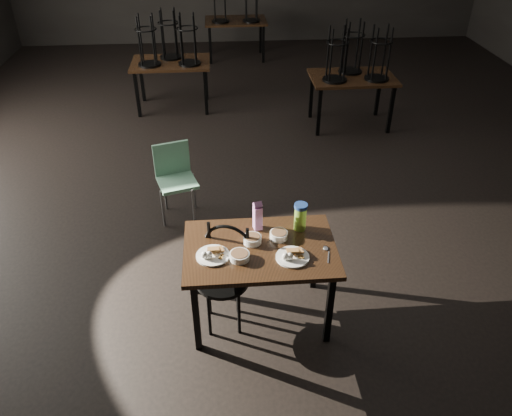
{
  "coord_description": "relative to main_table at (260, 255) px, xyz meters",
  "views": [
    {
      "loc": [
        -0.79,
        -5.33,
        3.21
      ],
      "look_at": [
        -0.51,
        -1.89,
        0.85
      ],
      "focal_mm": 35.0,
      "sensor_mm": 36.0,
      "label": 1
    }
  ],
  "objects": [
    {
      "name": "bowl_big",
      "position": [
        -0.17,
        -0.13,
        0.11
      ],
      "size": [
        0.15,
        0.15,
        0.05
      ],
      "color": "white",
      "rests_on": "main_table"
    },
    {
      "name": "water_bottle",
      "position": [
        0.35,
        0.22,
        0.2
      ],
      "size": [
        0.15,
        0.15,
        0.24
      ],
      "color": "#95D43E",
      "rests_on": "main_table"
    },
    {
      "name": "bg_table_far",
      "position": [
        0.14,
        7.07,
        0.08
      ],
      "size": [
        1.2,
        0.8,
        1.48
      ],
      "color": "black",
      "rests_on": "ground"
    },
    {
      "name": "plate_left",
      "position": [
        -0.37,
        -0.09,
        0.1
      ],
      "size": [
        0.26,
        0.26,
        0.08
      ],
      "color": "white",
      "rests_on": "main_table"
    },
    {
      "name": "main_table",
      "position": [
        0.0,
        0.0,
        0.0
      ],
      "size": [
        1.2,
        0.8,
        0.75
      ],
      "color": "black",
      "rests_on": "ground"
    },
    {
      "name": "bentwood_chair",
      "position": [
        -0.28,
        0.0,
        -0.14
      ],
      "size": [
        0.47,
        0.47,
        0.9
      ],
      "rotation": [
        0.0,
        0.0,
        -0.34
      ],
      "color": "black",
      "rests_on": "ground"
    },
    {
      "name": "bg_table_right",
      "position": [
        1.66,
        3.75,
        0.11
      ],
      "size": [
        1.2,
        0.8,
        1.48
      ],
      "color": "black",
      "rests_on": "ground"
    },
    {
      "name": "bg_table_left",
      "position": [
        -0.98,
        4.63,
        0.11
      ],
      "size": [
        1.2,
        0.8,
        1.48
      ],
      "color": "black",
      "rests_on": "ground"
    },
    {
      "name": "plate_right",
      "position": [
        0.23,
        -0.15,
        0.1
      ],
      "size": [
        0.26,
        0.26,
        0.08
      ],
      "color": "white",
      "rests_on": "main_table"
    },
    {
      "name": "juice_carton",
      "position": [
        0.0,
        0.25,
        0.2
      ],
      "size": [
        0.08,
        0.08,
        0.26
      ],
      "color": "#981B89",
      "rests_on": "main_table"
    },
    {
      "name": "spoon",
      "position": [
        0.51,
        -0.08,
        0.08
      ],
      "size": [
        0.06,
        0.21,
        0.01
      ],
      "color": "silver",
      "rests_on": "main_table"
    },
    {
      "name": "bowl_near",
      "position": [
        -0.06,
        0.07,
        0.11
      ],
      "size": [
        0.15,
        0.15,
        0.06
      ],
      "color": "white",
      "rests_on": "main_table"
    },
    {
      "name": "bowl_far",
      "position": [
        0.16,
        0.1,
        0.11
      ],
      "size": [
        0.14,
        0.14,
        0.06
      ],
      "color": "white",
      "rests_on": "main_table"
    },
    {
      "name": "school_chair",
      "position": [
        -0.77,
        1.61,
        -0.17
      ],
      "size": [
        0.48,
        0.48,
        0.83
      ],
      "rotation": [
        0.0,
        0.0,
        0.29
      ],
      "color": "#6FAE8A",
      "rests_on": "ground"
    }
  ]
}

